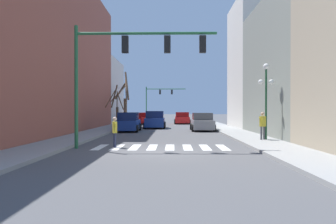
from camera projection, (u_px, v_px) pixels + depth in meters
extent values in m
plane|color=#4C4C4F|center=(160.00, 152.00, 15.01)|extent=(240.00, 240.00, 0.00)
cube|color=gray|center=(36.00, 150.00, 15.09)|extent=(2.49, 90.00, 0.15)
cube|color=gray|center=(285.00, 150.00, 14.92)|extent=(2.49, 90.00, 0.15)
cube|color=#934C3D|center=(65.00, 61.00, 32.06)|extent=(6.00, 15.84, 13.34)
cube|color=beige|center=(96.00, 92.00, 45.13)|extent=(6.00, 10.27, 8.68)
cube|color=gray|center=(302.00, 68.00, 23.63)|extent=(6.00, 12.06, 9.83)
cube|color=beige|center=(263.00, 65.00, 33.90)|extent=(6.00, 8.51, 13.02)
cube|color=white|center=(100.00, 147.00, 16.81)|extent=(0.45, 2.60, 0.01)
cube|color=white|center=(117.00, 147.00, 16.80)|extent=(0.45, 2.60, 0.01)
cube|color=white|center=(135.00, 147.00, 16.78)|extent=(0.45, 2.60, 0.01)
cube|color=white|center=(152.00, 147.00, 16.77)|extent=(0.45, 2.60, 0.01)
cube|color=white|center=(170.00, 147.00, 16.76)|extent=(0.45, 2.60, 0.01)
cube|color=white|center=(187.00, 147.00, 16.74)|extent=(0.45, 2.60, 0.01)
cube|color=white|center=(205.00, 147.00, 16.73)|extent=(0.45, 2.60, 0.01)
cube|color=white|center=(223.00, 147.00, 16.72)|extent=(0.45, 2.60, 0.01)
cylinder|color=#236038|center=(76.00, 87.00, 16.28)|extent=(0.18, 0.18, 6.12)
cylinder|color=#236038|center=(146.00, 33.00, 16.21)|extent=(6.99, 0.14, 0.14)
cube|color=black|center=(125.00, 44.00, 16.23)|extent=(0.32, 0.28, 0.84)
cube|color=black|center=(167.00, 44.00, 16.20)|extent=(0.32, 0.28, 0.84)
cube|color=black|center=(203.00, 44.00, 16.17)|extent=(0.32, 0.28, 0.84)
cylinder|color=#236038|center=(146.00, 103.00, 59.27)|extent=(0.18, 0.18, 6.06)
cylinder|color=#236038|center=(166.00, 89.00, 59.20)|extent=(7.12, 0.14, 0.14)
cube|color=black|center=(160.00, 92.00, 59.22)|extent=(0.32, 0.28, 0.84)
cube|color=black|center=(172.00, 92.00, 59.18)|extent=(0.32, 0.28, 0.84)
cylinder|color=#1E4C2D|center=(266.00, 104.00, 19.59)|extent=(0.12, 0.12, 4.19)
sphere|color=white|center=(266.00, 66.00, 19.57)|extent=(0.36, 0.36, 0.36)
sphere|color=white|center=(261.00, 82.00, 19.58)|extent=(0.31, 0.31, 0.31)
sphere|color=white|center=(271.00, 82.00, 19.57)|extent=(0.31, 0.31, 0.31)
cube|color=red|center=(182.00, 120.00, 44.20)|extent=(1.89, 4.27, 0.77)
cube|color=maroon|center=(182.00, 114.00, 44.20)|extent=(1.74, 2.22, 0.63)
cylinder|color=black|center=(175.00, 121.00, 45.54)|extent=(0.22, 0.64, 0.64)
cylinder|color=black|center=(189.00, 121.00, 45.51)|extent=(0.22, 0.64, 0.64)
cylinder|color=black|center=(175.00, 122.00, 42.90)|extent=(0.22, 0.64, 0.64)
cylinder|color=black|center=(190.00, 122.00, 42.87)|extent=(0.22, 0.64, 0.64)
cube|color=navy|center=(155.00, 122.00, 33.83)|extent=(1.91, 4.11, 0.88)
cube|color=#0E1C46|center=(155.00, 115.00, 33.82)|extent=(1.76, 2.14, 0.72)
cylinder|color=black|center=(164.00, 126.00, 32.54)|extent=(0.22, 0.64, 0.64)
cylinder|color=black|center=(144.00, 126.00, 32.57)|extent=(0.22, 0.64, 0.64)
cylinder|color=black|center=(165.00, 125.00, 35.09)|extent=(0.22, 0.64, 0.64)
cylinder|color=black|center=(147.00, 125.00, 35.12)|extent=(0.22, 0.64, 0.64)
cube|color=gray|center=(202.00, 124.00, 29.90)|extent=(1.85, 4.37, 0.80)
cube|color=#464648|center=(202.00, 116.00, 29.89)|extent=(1.70, 2.27, 0.66)
cylinder|color=black|center=(191.00, 126.00, 31.27)|extent=(0.22, 0.64, 0.64)
cylinder|color=black|center=(211.00, 126.00, 31.24)|extent=(0.22, 0.64, 0.64)
cylinder|color=black|center=(193.00, 128.00, 28.56)|extent=(0.22, 0.64, 0.64)
cylinder|color=black|center=(214.00, 128.00, 28.53)|extent=(0.22, 0.64, 0.64)
cube|color=navy|center=(128.00, 125.00, 28.92)|extent=(1.76, 4.13, 0.83)
cube|color=#0E1C46|center=(128.00, 116.00, 28.91)|extent=(1.62, 2.15, 0.68)
cylinder|color=black|center=(121.00, 127.00, 30.21)|extent=(0.22, 0.64, 0.64)
cylinder|color=black|center=(140.00, 127.00, 30.19)|extent=(0.22, 0.64, 0.64)
cylinder|color=black|center=(116.00, 129.00, 27.65)|extent=(0.22, 0.64, 0.64)
cylinder|color=black|center=(137.00, 129.00, 27.62)|extent=(0.22, 0.64, 0.64)
cube|color=red|center=(144.00, 120.00, 43.73)|extent=(1.81, 4.15, 0.75)
cube|color=maroon|center=(144.00, 115.00, 43.73)|extent=(1.67, 2.16, 0.61)
cylinder|color=black|center=(138.00, 121.00, 45.03)|extent=(0.22, 0.64, 0.64)
cylinder|color=black|center=(151.00, 121.00, 45.01)|extent=(0.22, 0.64, 0.64)
cylinder|color=black|center=(136.00, 122.00, 42.46)|extent=(0.22, 0.64, 0.64)
cylinder|color=black|center=(150.00, 122.00, 42.43)|extent=(0.22, 0.64, 0.64)
cylinder|color=#282D47|center=(114.00, 140.00, 16.83)|extent=(0.11, 0.11, 0.74)
cylinder|color=#282D47|center=(115.00, 140.00, 16.57)|extent=(0.11, 0.11, 0.74)
cube|color=gold|center=(115.00, 127.00, 16.70)|extent=(0.30, 0.41, 0.58)
sphere|color=beige|center=(115.00, 119.00, 16.69)|extent=(0.21, 0.21, 0.21)
cylinder|color=gold|center=(114.00, 128.00, 16.90)|extent=(0.15, 0.27, 0.56)
cylinder|color=gold|center=(115.00, 128.00, 16.50)|extent=(0.15, 0.27, 0.56)
cylinder|color=#4C4C51|center=(264.00, 133.00, 19.57)|extent=(0.12, 0.12, 0.78)
cylinder|color=#4C4C51|center=(261.00, 133.00, 19.39)|extent=(0.12, 0.12, 0.78)
cube|color=gold|center=(263.00, 121.00, 19.47)|extent=(0.43, 0.41, 0.61)
sphere|color=tan|center=(263.00, 114.00, 19.47)|extent=(0.22, 0.22, 0.22)
cylinder|color=gold|center=(265.00, 122.00, 19.61)|extent=(0.26, 0.24, 0.59)
cylinder|color=gold|center=(261.00, 122.00, 19.33)|extent=(0.26, 0.24, 0.59)
cylinder|color=brown|center=(117.00, 116.00, 36.52)|extent=(0.28, 0.28, 2.05)
cylinder|color=brown|center=(120.00, 101.00, 36.82)|extent=(0.69, 0.74, 1.92)
cylinder|color=brown|center=(114.00, 96.00, 36.88)|extent=(0.93, 0.90, 2.59)
cylinder|color=brown|center=(117.00, 100.00, 36.93)|extent=(0.27, 0.94, 1.83)
cylinder|color=brown|center=(111.00, 97.00, 36.48)|extent=(1.42, 0.17, 2.35)
cylinder|color=brown|center=(125.00, 111.00, 40.09)|extent=(0.41, 0.41, 3.14)
cylinder|color=brown|center=(118.00, 94.00, 39.68)|extent=(1.72, 1.01, 2.05)
cylinder|color=brown|center=(126.00, 90.00, 38.89)|extent=(0.61, 2.47, 2.92)
cylinder|color=brown|center=(120.00, 91.00, 40.12)|extent=(1.44, 0.30, 2.03)
cylinder|color=brown|center=(127.00, 86.00, 39.27)|extent=(0.81, 1.78, 3.52)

